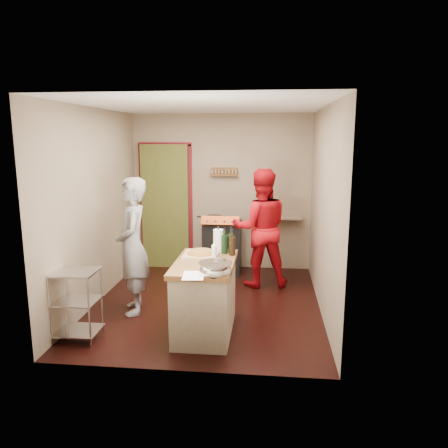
% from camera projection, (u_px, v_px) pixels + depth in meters
% --- Properties ---
extents(floor, '(3.50, 3.50, 0.00)m').
position_uv_depth(floor, '(207.00, 303.00, 5.92)').
color(floor, black).
rests_on(floor, ground).
extents(back_wall, '(3.00, 0.44, 2.60)m').
position_uv_depth(back_wall, '(185.00, 201.00, 7.50)').
color(back_wall, gray).
rests_on(back_wall, ground).
extents(left_wall, '(0.04, 3.50, 2.60)m').
position_uv_depth(left_wall, '(95.00, 207.00, 5.82)').
color(left_wall, gray).
rests_on(left_wall, ground).
extents(right_wall, '(0.04, 3.50, 2.60)m').
position_uv_depth(right_wall, '(324.00, 211.00, 5.51)').
color(right_wall, gray).
rests_on(right_wall, ground).
extents(ceiling, '(3.00, 3.50, 0.02)m').
position_uv_depth(ceiling, '(206.00, 105.00, 5.41)').
color(ceiling, white).
rests_on(ceiling, back_wall).
extents(stove, '(0.60, 0.63, 1.00)m').
position_uv_depth(stove, '(222.00, 246.00, 7.21)').
color(stove, black).
rests_on(stove, ground).
extents(wire_shelving, '(0.48, 0.40, 0.80)m').
position_uv_depth(wire_shelving, '(76.00, 302.00, 4.79)').
color(wire_shelving, silver).
rests_on(wire_shelving, ground).
extents(island, '(0.68, 1.25, 1.16)m').
position_uv_depth(island, '(205.00, 295.00, 4.97)').
color(island, beige).
rests_on(island, ground).
extents(person_stripe, '(0.59, 0.73, 1.73)m').
position_uv_depth(person_stripe, '(132.00, 246.00, 5.49)').
color(person_stripe, '#A3A3A8').
rests_on(person_stripe, ground).
extents(person_red, '(0.96, 0.80, 1.77)m').
position_uv_depth(person_red, '(261.00, 228.00, 6.51)').
color(person_red, '#B10B14').
rests_on(person_red, ground).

